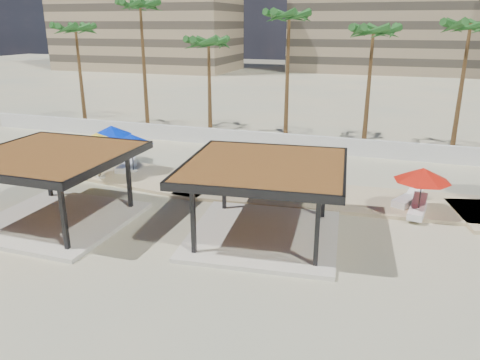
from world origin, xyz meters
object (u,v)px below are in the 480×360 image
object	(u,v)px
umbrella_a	(111,131)
lounger_c	(417,210)
pavilion_west	(53,181)
pavilion_central	(264,194)
lounger_b	(408,199)
umbrella_c	(423,175)
lounger_a	(126,166)

from	to	relation	value
umbrella_a	lounger_c	xyz separation A→B (m)	(18.63, -3.35, -1.80)
pavilion_west	lounger_c	size ratio (longest dim) A/B	3.10
pavilion_west	pavilion_central	bearing A→B (deg)	9.32
lounger_b	lounger_c	bearing A→B (deg)	-136.67
pavilion_central	lounger_b	bearing A→B (deg)	38.16
pavilion_central	lounger_b	world-z (taller)	pavilion_central
umbrella_c	lounger_b	bearing A→B (deg)	106.49
pavilion_west	lounger_b	size ratio (longest dim) A/B	2.94
umbrella_a	umbrella_c	bearing A→B (deg)	-10.32
pavilion_west	lounger_c	xyz separation A→B (m)	(15.70, 5.81, -1.63)
lounger_a	lounger_b	xyz separation A→B (m)	(16.44, -0.53, 0.02)
lounger_a	umbrella_c	bearing A→B (deg)	-102.90
lounger_b	lounger_c	xyz separation A→B (m)	(0.38, -1.37, -0.01)
umbrella_c	lounger_c	world-z (taller)	umbrella_c
pavilion_central	lounger_a	xyz separation A→B (m)	(-10.53, 6.21, -1.62)
pavilion_central	lounger_b	xyz separation A→B (m)	(5.91, 5.68, -1.60)
lounger_b	lounger_a	bearing A→B (deg)	115.89
pavilion_west	lounger_a	size ratio (longest dim) A/B	3.32
umbrella_a	pavilion_central	bearing A→B (deg)	-31.84
pavilion_central	umbrella_a	xyz separation A→B (m)	(-12.34, 7.66, 0.19)
pavilion_central	umbrella_c	size ratio (longest dim) A/B	2.34
pavilion_central	lounger_a	size ratio (longest dim) A/B	3.58
umbrella_c	pavilion_west	bearing A→B (deg)	-159.90
umbrella_c	lounger_b	world-z (taller)	umbrella_c
pavilion_west	umbrella_a	xyz separation A→B (m)	(-2.93, 9.16, 0.17)
pavilion_west	lounger_c	distance (m)	16.82
umbrella_a	lounger_b	xyz separation A→B (m)	(18.25, -1.99, -1.79)
umbrella_a	lounger_a	xyz separation A→B (m)	(1.81, -1.46, -1.81)
lounger_b	pavilion_central	bearing A→B (deg)	161.57
pavilion_central	lounger_c	distance (m)	7.79
umbrella_c	lounger_b	distance (m)	2.31
pavilion_west	lounger_b	distance (m)	17.00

